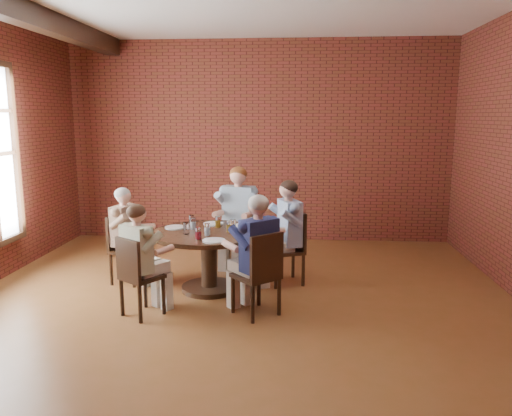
# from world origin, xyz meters

# --- Properties ---
(floor) EXTENTS (7.00, 7.00, 0.00)m
(floor) POSITION_xyz_m (0.00, 0.00, 0.00)
(floor) COLOR brown
(floor) RESTS_ON ground
(wall_back) EXTENTS (7.00, 0.00, 7.00)m
(wall_back) POSITION_xyz_m (0.00, 3.50, 1.70)
(wall_back) COLOR maroon
(wall_back) RESTS_ON ground
(wall_front) EXTENTS (7.00, 0.00, 7.00)m
(wall_front) POSITION_xyz_m (0.00, -3.50, 1.70)
(wall_front) COLOR maroon
(wall_front) RESTS_ON ground
(dining_table) EXTENTS (1.37, 1.37, 0.75)m
(dining_table) POSITION_xyz_m (-0.41, 0.79, 0.53)
(dining_table) COLOR black
(dining_table) RESTS_ON floor
(chair_a) EXTENTS (0.55, 0.55, 0.94)m
(chair_a) POSITION_xyz_m (0.59, 1.18, 0.51)
(chair_a) COLOR black
(chair_a) RESTS_ON floor
(diner_a) EXTENTS (0.80, 0.72, 1.33)m
(diner_a) POSITION_xyz_m (0.51, 1.14, 0.67)
(diner_a) COLOR #395894
(diner_a) RESTS_ON floor
(chair_b) EXTENTS (0.55, 0.55, 0.99)m
(chair_b) POSITION_xyz_m (-0.17, 2.01, 0.53)
(chair_b) COLOR black
(chair_b) RESTS_ON floor
(diner_b) EXTENTS (0.71, 0.81, 1.42)m
(diner_b) POSITION_xyz_m (-0.19, 1.92, 0.71)
(diner_b) COLOR #8BA0B2
(diner_b) RESTS_ON floor
(chair_c) EXTENTS (0.45, 0.45, 0.88)m
(chair_c) POSITION_xyz_m (-1.58, 1.02, 0.48)
(chair_c) COLOR black
(chair_c) RESTS_ON floor
(diner_c) EXTENTS (0.66, 0.57, 1.24)m
(diner_c) POSITION_xyz_m (-1.51, 1.01, 0.62)
(diner_c) COLOR brown
(diner_c) RESTS_ON floor
(chair_d) EXTENTS (0.52, 0.52, 0.88)m
(chair_d) POSITION_xyz_m (-1.04, -0.09, 0.48)
(chair_d) COLOR black
(chair_d) RESTS_ON floor
(diner_d) EXTENTS (0.71, 0.73, 1.23)m
(diner_d) POSITION_xyz_m (-1.00, -0.04, 0.61)
(diner_d) COLOR beige
(diner_d) RESTS_ON floor
(chair_e) EXTENTS (0.59, 0.59, 0.93)m
(chair_e) POSITION_xyz_m (0.28, 0.02, 0.51)
(chair_e) COLOR black
(chair_e) RESTS_ON floor
(diner_e) EXTENTS (0.81, 0.82, 1.32)m
(diner_e) POSITION_xyz_m (0.22, 0.09, 0.66)
(diner_e) COLOR #1A204B
(diner_e) RESTS_ON floor
(plate_a) EXTENTS (0.26, 0.26, 0.01)m
(plate_a) POSITION_xyz_m (-0.04, 1.09, 0.76)
(plate_a) COLOR white
(plate_a) RESTS_ON dining_table
(plate_b) EXTENTS (0.26, 0.26, 0.01)m
(plate_b) POSITION_xyz_m (-0.42, 1.20, 0.76)
(plate_b) COLOR white
(plate_b) RESTS_ON dining_table
(plate_c) EXTENTS (0.26, 0.26, 0.01)m
(plate_c) POSITION_xyz_m (-0.86, 0.95, 0.76)
(plate_c) COLOR white
(plate_c) RESTS_ON dining_table
(plate_d) EXTENTS (0.26, 0.26, 0.01)m
(plate_d) POSITION_xyz_m (-0.27, 0.32, 0.76)
(plate_d) COLOR white
(plate_d) RESTS_ON dining_table
(glass_a) EXTENTS (0.07, 0.07, 0.14)m
(glass_a) POSITION_xyz_m (-0.12, 0.85, 0.82)
(glass_a) COLOR white
(glass_a) RESTS_ON dining_table
(glass_b) EXTENTS (0.07, 0.07, 0.14)m
(glass_b) POSITION_xyz_m (-0.33, 1.02, 0.82)
(glass_b) COLOR white
(glass_b) RESTS_ON dining_table
(glass_c) EXTENTS (0.07, 0.07, 0.14)m
(glass_c) POSITION_xyz_m (-0.67, 1.06, 0.82)
(glass_c) COLOR white
(glass_c) RESTS_ON dining_table
(glass_d) EXTENTS (0.07, 0.07, 0.14)m
(glass_d) POSITION_xyz_m (-0.63, 0.90, 0.82)
(glass_d) COLOR white
(glass_d) RESTS_ON dining_table
(glass_e) EXTENTS (0.07, 0.07, 0.14)m
(glass_e) POSITION_xyz_m (-0.65, 0.64, 0.82)
(glass_e) COLOR white
(glass_e) RESTS_ON dining_table
(glass_f) EXTENTS (0.07, 0.07, 0.14)m
(glass_f) POSITION_xyz_m (-0.46, 0.39, 0.82)
(glass_f) COLOR white
(glass_f) RESTS_ON dining_table
(glass_g) EXTENTS (0.07, 0.07, 0.14)m
(glass_g) POSITION_xyz_m (-0.39, 0.60, 0.82)
(glass_g) COLOR white
(glass_g) RESTS_ON dining_table
(glass_h) EXTENTS (0.07, 0.07, 0.14)m
(glass_h) POSITION_xyz_m (-0.15, 0.78, 0.82)
(glass_h) COLOR white
(glass_h) RESTS_ON dining_table
(smartphone) EXTENTS (0.08, 0.16, 0.01)m
(smartphone) POSITION_xyz_m (-0.19, 0.33, 0.75)
(smartphone) COLOR black
(smartphone) RESTS_ON dining_table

